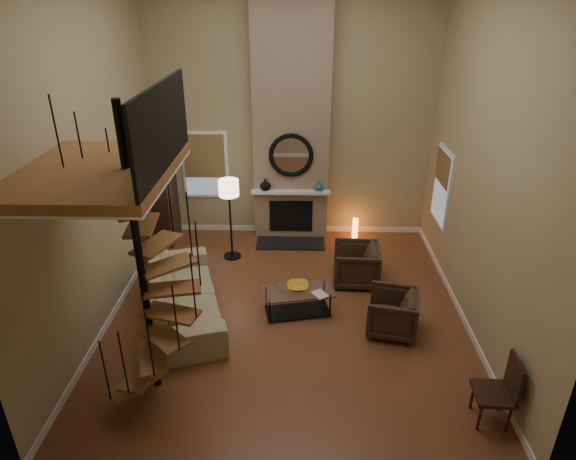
{
  "coord_description": "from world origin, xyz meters",
  "views": [
    {
      "loc": [
        0.2,
        -7.14,
        5.07
      ],
      "look_at": [
        0.0,
        0.4,
        1.4
      ],
      "focal_mm": 30.86,
      "sensor_mm": 36.0,
      "label": 1
    }
  ],
  "objects_px": {
    "hutch": "(164,199)",
    "side_chair": "(502,389)",
    "armchair_near": "(360,265)",
    "floor_lamp": "(229,194)",
    "coffee_table": "(298,299)",
    "sofa": "(183,294)",
    "armchair_far": "(397,313)",
    "accent_lamp": "(355,228)"
  },
  "relations": [
    {
      "from": "hutch",
      "to": "side_chair",
      "type": "height_order",
      "value": "hutch"
    },
    {
      "from": "armchair_near",
      "to": "side_chair",
      "type": "xyz_separation_m",
      "value": [
        1.42,
        -3.39,
        0.17
      ]
    },
    {
      "from": "floor_lamp",
      "to": "armchair_near",
      "type": "bearing_deg",
      "value": -19.39
    },
    {
      "from": "hutch",
      "to": "coffee_table",
      "type": "bearing_deg",
      "value": -43.32
    },
    {
      "from": "sofa",
      "to": "floor_lamp",
      "type": "xyz_separation_m",
      "value": [
        0.57,
        2.05,
        1.02
      ]
    },
    {
      "from": "armchair_near",
      "to": "coffee_table",
      "type": "distance_m",
      "value": 1.59
    },
    {
      "from": "sofa",
      "to": "armchair_near",
      "type": "height_order",
      "value": "sofa"
    },
    {
      "from": "sofa",
      "to": "coffee_table",
      "type": "bearing_deg",
      "value": -104.5
    },
    {
      "from": "floor_lamp",
      "to": "hutch",
      "type": "bearing_deg",
      "value": 152.29
    },
    {
      "from": "armchair_far",
      "to": "accent_lamp",
      "type": "height_order",
      "value": "armchair_far"
    },
    {
      "from": "floor_lamp",
      "to": "accent_lamp",
      "type": "distance_m",
      "value": 3.05
    },
    {
      "from": "hutch",
      "to": "armchair_far",
      "type": "relative_size",
      "value": 2.52
    },
    {
      "from": "coffee_table",
      "to": "floor_lamp",
      "type": "bearing_deg",
      "value": 125.29
    },
    {
      "from": "floor_lamp",
      "to": "side_chair",
      "type": "distance_m",
      "value": 5.93
    },
    {
      "from": "sofa",
      "to": "accent_lamp",
      "type": "xyz_separation_m",
      "value": [
        3.23,
        2.99,
        -0.15
      ]
    },
    {
      "from": "armchair_near",
      "to": "side_chair",
      "type": "relative_size",
      "value": 0.85
    },
    {
      "from": "accent_lamp",
      "to": "side_chair",
      "type": "bearing_deg",
      "value": -75.75
    },
    {
      "from": "hutch",
      "to": "floor_lamp",
      "type": "xyz_separation_m",
      "value": [
        1.57,
        -0.82,
        0.46
      ]
    },
    {
      "from": "accent_lamp",
      "to": "side_chair",
      "type": "xyz_separation_m",
      "value": [
        1.33,
        -5.24,
        0.28
      ]
    },
    {
      "from": "armchair_far",
      "to": "accent_lamp",
      "type": "xyz_separation_m",
      "value": [
        -0.34,
        3.4,
        -0.1
      ]
    },
    {
      "from": "armchair_far",
      "to": "armchair_near",
      "type": "bearing_deg",
      "value": -152.32
    },
    {
      "from": "floor_lamp",
      "to": "sofa",
      "type": "bearing_deg",
      "value": -105.4
    },
    {
      "from": "armchair_near",
      "to": "accent_lamp",
      "type": "xyz_separation_m",
      "value": [
        0.08,
        1.84,
        -0.1
      ]
    },
    {
      "from": "hutch",
      "to": "accent_lamp",
      "type": "xyz_separation_m",
      "value": [
        4.23,
        0.11,
        -0.7
      ]
    },
    {
      "from": "floor_lamp",
      "to": "side_chair",
      "type": "xyz_separation_m",
      "value": [
        3.99,
        -4.3,
        -0.89
      ]
    },
    {
      "from": "hutch",
      "to": "sofa",
      "type": "bearing_deg",
      "value": -70.8
    },
    {
      "from": "hutch",
      "to": "coffee_table",
      "type": "xyz_separation_m",
      "value": [
        2.96,
        -2.79,
        -0.67
      ]
    },
    {
      "from": "armchair_near",
      "to": "floor_lamp",
      "type": "distance_m",
      "value": 2.93
    },
    {
      "from": "coffee_table",
      "to": "accent_lamp",
      "type": "xyz_separation_m",
      "value": [
        1.27,
        2.91,
        -0.03
      ]
    },
    {
      "from": "coffee_table",
      "to": "sofa",
      "type": "bearing_deg",
      "value": -177.5
    },
    {
      "from": "armchair_near",
      "to": "coffee_table",
      "type": "bearing_deg",
      "value": -44.83
    },
    {
      "from": "armchair_far",
      "to": "side_chair",
      "type": "height_order",
      "value": "side_chair"
    },
    {
      "from": "sofa",
      "to": "armchair_far",
      "type": "xyz_separation_m",
      "value": [
        3.57,
        -0.4,
        -0.04
      ]
    },
    {
      "from": "coffee_table",
      "to": "accent_lamp",
      "type": "distance_m",
      "value": 3.17
    },
    {
      "from": "hutch",
      "to": "armchair_near",
      "type": "height_order",
      "value": "hutch"
    },
    {
      "from": "floor_lamp",
      "to": "side_chair",
      "type": "relative_size",
      "value": 1.69
    },
    {
      "from": "hutch",
      "to": "armchair_far",
      "type": "height_order",
      "value": "hutch"
    },
    {
      "from": "sofa",
      "to": "armchair_far",
      "type": "relative_size",
      "value": 3.48
    },
    {
      "from": "sofa",
      "to": "armchair_far",
      "type": "distance_m",
      "value": 3.59
    },
    {
      "from": "sofa",
      "to": "armchair_far",
      "type": "bearing_deg",
      "value": -113.47
    },
    {
      "from": "floor_lamp",
      "to": "accent_lamp",
      "type": "height_order",
      "value": "floor_lamp"
    },
    {
      "from": "floor_lamp",
      "to": "armchair_far",
      "type": "bearing_deg",
      "value": -39.32
    }
  ]
}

